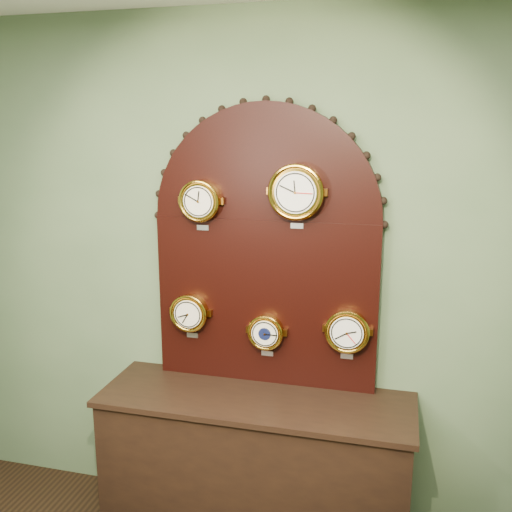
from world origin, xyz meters
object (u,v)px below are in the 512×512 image
(display_board, at_px, (266,239))
(roman_clock, at_px, (200,201))
(arabic_clock, at_px, (296,192))
(barometer, at_px, (266,332))
(shop_counter, at_px, (255,471))
(tide_clock, at_px, (347,331))
(hygrometer, at_px, (190,313))

(display_board, bearing_deg, roman_clock, -168.79)
(arabic_clock, height_order, barometer, arabic_clock)
(roman_clock, distance_m, barometer, 0.78)
(arabic_clock, bearing_deg, shop_counter, -138.62)
(shop_counter, xyz_separation_m, barometer, (0.02, 0.15, 0.74))
(display_board, xyz_separation_m, arabic_clock, (0.17, -0.07, 0.26))
(shop_counter, bearing_deg, tide_clock, 18.84)
(shop_counter, xyz_separation_m, roman_clock, (-0.34, 0.15, 1.43))
(arabic_clock, height_order, tide_clock, arabic_clock)
(hygrometer, relative_size, tide_clock, 0.94)
(barometer, xyz_separation_m, tide_clock, (0.43, -0.00, 0.04))
(display_board, bearing_deg, arabic_clock, -21.47)
(barometer, bearing_deg, roman_clock, -179.92)
(shop_counter, xyz_separation_m, hygrometer, (-0.41, 0.15, 0.81))
(display_board, bearing_deg, hygrometer, -170.83)
(tide_clock, bearing_deg, display_board, 171.56)
(display_board, relative_size, tide_clock, 5.46)
(hygrometer, distance_m, barometer, 0.44)
(tide_clock, bearing_deg, arabic_clock, -179.74)
(roman_clock, bearing_deg, shop_counter, -24.60)
(arabic_clock, bearing_deg, hygrometer, 179.83)
(roman_clock, bearing_deg, tide_clock, -0.02)
(hygrometer, bearing_deg, shop_counter, -20.54)
(arabic_clock, height_order, hygrometer, arabic_clock)
(display_board, relative_size, roman_clock, 5.63)
(display_board, xyz_separation_m, tide_clock, (0.45, -0.07, -0.45))
(roman_clock, bearing_deg, barometer, 0.08)
(shop_counter, relative_size, display_board, 1.05)
(roman_clock, bearing_deg, hygrometer, 179.83)
(display_board, height_order, hygrometer, display_board)
(hygrometer, distance_m, tide_clock, 0.86)
(arabic_clock, xyz_separation_m, hygrometer, (-0.58, 0.00, -0.68))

